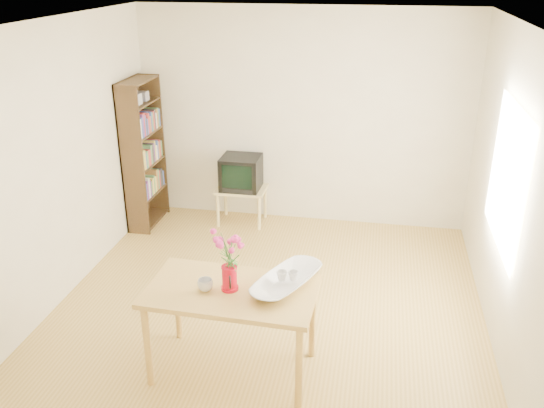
% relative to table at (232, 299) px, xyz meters
% --- Properties ---
extents(room, '(4.50, 4.50, 4.50)m').
position_rel_table_xyz_m(room, '(0.13, 0.81, 0.64)').
color(room, '#AA843C').
rests_on(room, ground).
extents(table, '(1.32, 0.78, 0.75)m').
position_rel_table_xyz_m(table, '(0.00, 0.00, 0.00)').
color(table, '#C09241').
rests_on(table, ground).
extents(tv_stand, '(0.60, 0.45, 0.46)m').
position_rel_table_xyz_m(tv_stand, '(-0.59, 2.77, -0.27)').
color(tv_stand, '#D6BE78').
rests_on(tv_stand, ground).
extents(bookshelf, '(0.28, 0.70, 1.80)m').
position_rel_table_xyz_m(bookshelf, '(-1.74, 2.55, 0.18)').
color(bookshelf, '#312010').
rests_on(bookshelf, ground).
extents(pitcher, '(0.13, 0.21, 0.20)m').
position_rel_table_xyz_m(pitcher, '(-0.01, -0.00, 0.18)').
color(pitcher, red).
rests_on(pitcher, table).
extents(flowers, '(0.23, 0.23, 0.32)m').
position_rel_table_xyz_m(flowers, '(-0.01, -0.00, 0.44)').
color(flowers, '#F43994').
rests_on(flowers, pitcher).
extents(mug, '(0.15, 0.15, 0.09)m').
position_rel_table_xyz_m(mug, '(-0.19, -0.05, 0.14)').
color(mug, white).
rests_on(mug, table).
extents(bowl, '(0.63, 0.63, 0.45)m').
position_rel_table_xyz_m(bowl, '(0.40, 0.14, 0.32)').
color(bowl, white).
rests_on(bowl, table).
extents(teacup_a, '(0.09, 0.09, 0.07)m').
position_rel_table_xyz_m(teacup_a, '(0.36, 0.14, 0.27)').
color(teacup_a, white).
rests_on(teacup_a, bowl).
extents(teacup_b, '(0.09, 0.09, 0.06)m').
position_rel_table_xyz_m(teacup_b, '(0.45, 0.16, 0.27)').
color(teacup_b, white).
rests_on(teacup_b, bowl).
extents(television, '(0.47, 0.44, 0.41)m').
position_rel_table_xyz_m(television, '(-0.59, 2.79, 0.01)').
color(television, black).
rests_on(television, tv_stand).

